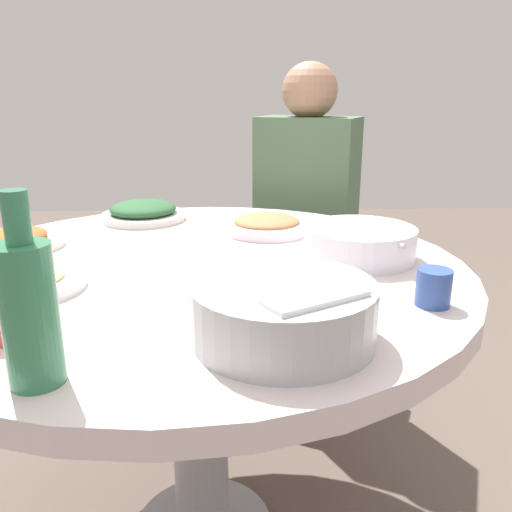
{
  "coord_description": "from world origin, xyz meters",
  "views": [
    {
      "loc": [
        -0.1,
        1.11,
        1.11
      ],
      "look_at": [
        -0.13,
        0.09,
        0.79
      ],
      "focal_mm": 36.91,
      "sensor_mm": 36.0,
      "label": 1
    }
  ],
  "objects_px": {
    "rice_bowl": "(283,310)",
    "dish_stirfry": "(15,240)",
    "round_dining_table": "(196,310)",
    "tea_cup_far": "(434,288)",
    "diner_left": "(307,192)",
    "soup_bowl": "(359,244)",
    "green_bottle": "(29,310)",
    "stool_for_diner_left": "(303,330)",
    "tea_cup_near": "(10,319)",
    "dish_tofu_braise": "(267,224)",
    "dish_greens": "(143,212)",
    "dish_noodles": "(24,281)"
  },
  "relations": [
    {
      "from": "rice_bowl",
      "to": "dish_stirfry",
      "type": "height_order",
      "value": "rice_bowl"
    },
    {
      "from": "round_dining_table",
      "to": "tea_cup_far",
      "type": "xyz_separation_m",
      "value": [
        -0.44,
        0.25,
        0.15
      ]
    },
    {
      "from": "diner_left",
      "to": "soup_bowl",
      "type": "bearing_deg",
      "value": 92.13
    },
    {
      "from": "soup_bowl",
      "to": "dish_stirfry",
      "type": "relative_size",
      "value": 1.09
    },
    {
      "from": "green_bottle",
      "to": "dish_stirfry",
      "type": "bearing_deg",
      "value": -66.06
    },
    {
      "from": "tea_cup_far",
      "to": "stool_for_diner_left",
      "type": "height_order",
      "value": "tea_cup_far"
    },
    {
      "from": "tea_cup_near",
      "to": "green_bottle",
      "type": "bearing_deg",
      "value": 123.53
    },
    {
      "from": "tea_cup_near",
      "to": "diner_left",
      "type": "height_order",
      "value": "diner_left"
    },
    {
      "from": "soup_bowl",
      "to": "dish_tofu_braise",
      "type": "bearing_deg",
      "value": -51.59
    },
    {
      "from": "soup_bowl",
      "to": "dish_tofu_braise",
      "type": "xyz_separation_m",
      "value": [
        0.2,
        -0.25,
        -0.01
      ]
    },
    {
      "from": "green_bottle",
      "to": "diner_left",
      "type": "distance_m",
      "value": 1.35
    },
    {
      "from": "green_bottle",
      "to": "tea_cup_far",
      "type": "relative_size",
      "value": 3.8
    },
    {
      "from": "tea_cup_near",
      "to": "soup_bowl",
      "type": "bearing_deg",
      "value": -148.06
    },
    {
      "from": "dish_tofu_braise",
      "to": "tea_cup_far",
      "type": "distance_m",
      "value": 0.59
    },
    {
      "from": "dish_greens",
      "to": "dish_noodles",
      "type": "bearing_deg",
      "value": 77.17
    },
    {
      "from": "round_dining_table",
      "to": "soup_bowl",
      "type": "bearing_deg",
      "value": -175.98
    },
    {
      "from": "soup_bowl",
      "to": "stool_for_diner_left",
      "type": "height_order",
      "value": "soup_bowl"
    },
    {
      "from": "dish_tofu_braise",
      "to": "tea_cup_near",
      "type": "distance_m",
      "value": 0.76
    },
    {
      "from": "dish_tofu_braise",
      "to": "stool_for_diner_left",
      "type": "distance_m",
      "value": 0.74
    },
    {
      "from": "round_dining_table",
      "to": "tea_cup_far",
      "type": "distance_m",
      "value": 0.53
    },
    {
      "from": "dish_stirfry",
      "to": "diner_left",
      "type": "distance_m",
      "value": 1.0
    },
    {
      "from": "dish_tofu_braise",
      "to": "tea_cup_far",
      "type": "height_order",
      "value": "tea_cup_far"
    },
    {
      "from": "round_dining_table",
      "to": "stool_for_diner_left",
      "type": "distance_m",
      "value": 0.92
    },
    {
      "from": "round_dining_table",
      "to": "diner_left",
      "type": "relative_size",
      "value": 1.58
    },
    {
      "from": "tea_cup_near",
      "to": "dish_tofu_braise",
      "type": "bearing_deg",
      "value": -123.74
    },
    {
      "from": "dish_tofu_braise",
      "to": "tea_cup_near",
      "type": "xyz_separation_m",
      "value": [
        0.42,
        0.64,
        0.01
      ]
    },
    {
      "from": "tea_cup_near",
      "to": "stool_for_diner_left",
      "type": "relative_size",
      "value": 0.15
    },
    {
      "from": "green_bottle",
      "to": "dish_greens",
      "type": "bearing_deg",
      "value": -88.8
    },
    {
      "from": "dish_tofu_braise",
      "to": "diner_left",
      "type": "bearing_deg",
      "value": -109.61
    },
    {
      "from": "stool_for_diner_left",
      "to": "diner_left",
      "type": "relative_size",
      "value": 0.59
    },
    {
      "from": "soup_bowl",
      "to": "tea_cup_far",
      "type": "relative_size",
      "value": 3.78
    },
    {
      "from": "dish_noodles",
      "to": "green_bottle",
      "type": "xyz_separation_m",
      "value": [
        -0.15,
        0.35,
        0.09
      ]
    },
    {
      "from": "dish_greens",
      "to": "diner_left",
      "type": "height_order",
      "value": "diner_left"
    },
    {
      "from": "soup_bowl",
      "to": "green_bottle",
      "type": "height_order",
      "value": "green_bottle"
    },
    {
      "from": "soup_bowl",
      "to": "dish_noodles",
      "type": "distance_m",
      "value": 0.71
    },
    {
      "from": "dish_stirfry",
      "to": "dish_greens",
      "type": "bearing_deg",
      "value": -133.6
    },
    {
      "from": "tea_cup_far",
      "to": "dish_noodles",
      "type": "bearing_deg",
      "value": -7.98
    },
    {
      "from": "rice_bowl",
      "to": "dish_greens",
      "type": "relative_size",
      "value": 1.14
    },
    {
      "from": "soup_bowl",
      "to": "green_bottle",
      "type": "bearing_deg",
      "value": 44.03
    },
    {
      "from": "rice_bowl",
      "to": "dish_greens",
      "type": "bearing_deg",
      "value": -66.5
    },
    {
      "from": "tea_cup_near",
      "to": "tea_cup_far",
      "type": "xyz_separation_m",
      "value": [
        -0.69,
        -0.11,
        0.0
      ]
    },
    {
      "from": "tea_cup_near",
      "to": "rice_bowl",
      "type": "bearing_deg",
      "value": 177.74
    },
    {
      "from": "rice_bowl",
      "to": "soup_bowl",
      "type": "xyz_separation_m",
      "value": [
        -0.21,
        -0.4,
        -0.01
      ]
    },
    {
      "from": "dish_greens",
      "to": "tea_cup_near",
      "type": "height_order",
      "value": "tea_cup_near"
    },
    {
      "from": "dish_greens",
      "to": "tea_cup_far",
      "type": "distance_m",
      "value": 0.92
    },
    {
      "from": "rice_bowl",
      "to": "dish_stirfry",
      "type": "relative_size",
      "value": 1.22
    },
    {
      "from": "round_dining_table",
      "to": "tea_cup_near",
      "type": "height_order",
      "value": "tea_cup_near"
    },
    {
      "from": "round_dining_table",
      "to": "diner_left",
      "type": "distance_m",
      "value": 0.84
    },
    {
      "from": "soup_bowl",
      "to": "stool_for_diner_left",
      "type": "relative_size",
      "value": 0.56
    },
    {
      "from": "dish_greens",
      "to": "stool_for_diner_left",
      "type": "distance_m",
      "value": 0.83
    }
  ]
}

